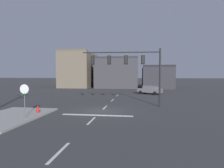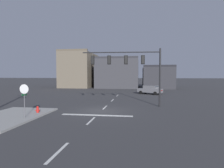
{
  "view_description": "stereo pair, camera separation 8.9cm",
  "coord_description": "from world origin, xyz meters",
  "views": [
    {
      "loc": [
        3.59,
        -17.99,
        3.57
      ],
      "look_at": [
        0.48,
        4.16,
        2.49
      ],
      "focal_mm": 29.81,
      "sensor_mm": 36.0,
      "label": 1
    },
    {
      "loc": [
        3.68,
        -17.98,
        3.57
      ],
      "look_at": [
        0.48,
        4.16,
        2.49
      ],
      "focal_mm": 29.81,
      "sensor_mm": 36.0,
      "label": 2
    }
  ],
  "objects": [
    {
      "name": "sidewalk_near_corner",
      "position": [
        -7.08,
        -4.0,
        0.07
      ],
      "size": [
        5.0,
        8.0,
        0.15
      ],
      "primitive_type": "cube",
      "color": "gray",
      "rests_on": "ground"
    },
    {
      "name": "stop_bar_paint",
      "position": [
        0.0,
        -2.0,
        0.0
      ],
      "size": [
        6.4,
        0.5,
        0.01
      ],
      "primitive_type": "cube",
      "color": "silver",
      "rests_on": "ground"
    },
    {
      "name": "lane_centreline",
      "position": [
        0.0,
        2.0,
        0.0
      ],
      "size": [
        0.16,
        26.4,
        0.01
      ],
      "color": "silver",
      "rests_on": "ground"
    },
    {
      "name": "signal_mast_near_side",
      "position": [
        2.9,
        3.26,
        4.77
      ],
      "size": [
        8.88,
        0.71,
        6.59
      ],
      "color": "black",
      "rests_on": "ground"
    },
    {
      "name": "ground_plane",
      "position": [
        0.0,
        0.0,
        0.0
      ],
      "size": [
        400.0,
        400.0,
        0.0
      ],
      "primitive_type": "plane",
      "color": "#353538"
    },
    {
      "name": "building_row",
      "position": [
        -5.3,
        35.61,
        4.19
      ],
      "size": [
        31.05,
        13.95,
        10.46
      ],
      "color": "#665B4C",
      "rests_on": "ground"
    },
    {
      "name": "car_lot_nearside",
      "position": [
        5.79,
        17.15,
        0.86
      ],
      "size": [
        4.72,
        3.73,
        1.61
      ],
      "color": "slate",
      "rests_on": "ground"
    },
    {
      "name": "fire_hydrant",
      "position": [
        -5.43,
        -2.34,
        0.33
      ],
      "size": [
        0.4,
        0.3,
        0.75
      ],
      "color": "red",
      "rests_on": "ground"
    },
    {
      "name": "stop_sign",
      "position": [
        -5.39,
        -4.34,
        2.14
      ],
      "size": [
        0.76,
        0.64,
        2.83
      ],
      "color": "#56565B",
      "rests_on": "ground"
    }
  ]
}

